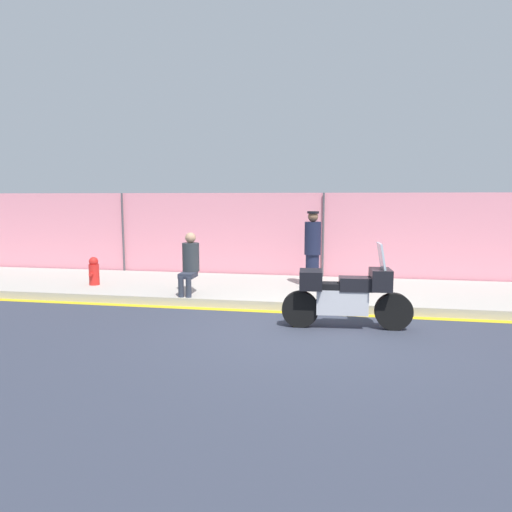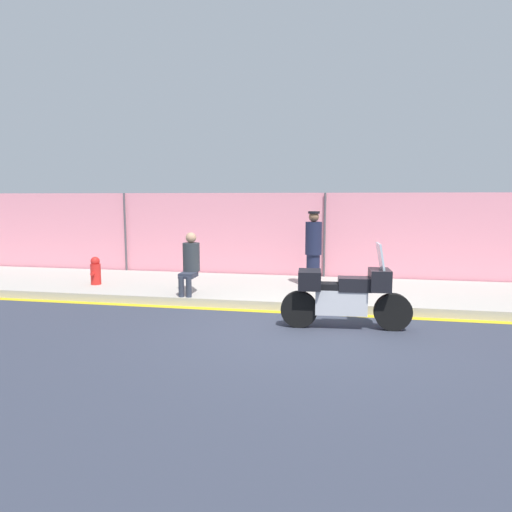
# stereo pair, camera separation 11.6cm
# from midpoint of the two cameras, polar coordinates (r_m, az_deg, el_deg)

# --- Properties ---
(ground_plane) EXTENTS (120.00, 120.00, 0.00)m
(ground_plane) POSITION_cam_midpoint_polar(r_m,az_deg,el_deg) (7.38, 7.44, -9.46)
(ground_plane) COLOR #333847
(sidewalk) EXTENTS (39.40, 3.02, 0.17)m
(sidewalk) POSITION_cam_midpoint_polar(r_m,az_deg,el_deg) (10.06, 8.42, -4.46)
(sidewalk) COLOR #ADA89E
(sidewalk) RESTS_ON ground_plane
(curb_paint_stripe) EXTENTS (39.40, 0.18, 0.01)m
(curb_paint_stripe) POSITION_cam_midpoint_polar(r_m,az_deg,el_deg) (8.52, 7.93, -7.16)
(curb_paint_stripe) COLOR gold
(curb_paint_stripe) RESTS_ON ground_plane
(storefront_fence) EXTENTS (37.43, 0.17, 2.24)m
(storefront_fence) POSITION_cam_midpoint_polar(r_m,az_deg,el_deg) (11.50, 8.87, 2.22)
(storefront_fence) COLOR pink
(storefront_fence) RESTS_ON ground_plane
(motorcycle) EXTENTS (2.11, 0.59, 1.41)m
(motorcycle) POSITION_cam_midpoint_polar(r_m,az_deg,el_deg) (7.54, 11.45, -4.75)
(motorcycle) COLOR black
(motorcycle) RESTS_ON ground_plane
(officer_standing) EXTENTS (0.36, 0.36, 1.66)m
(officer_standing) POSITION_cam_midpoint_polar(r_m,az_deg,el_deg) (10.06, 7.51, 0.95)
(officer_standing) COLOR #191E38
(officer_standing) RESTS_ON sidewalk
(person_seated_on_curb) EXTENTS (0.35, 0.64, 1.25)m
(person_seated_on_curb) POSITION_cam_midpoint_polar(r_m,az_deg,el_deg) (9.36, -7.86, -0.50)
(person_seated_on_curb) COLOR #2D3342
(person_seated_on_curb) RESTS_ON sidewalk
(fire_hydrant) EXTENTS (0.23, 0.28, 0.63)m
(fire_hydrant) POSITION_cam_midpoint_polar(r_m,az_deg,el_deg) (10.91, -19.13, -1.77)
(fire_hydrant) COLOR red
(fire_hydrant) RESTS_ON sidewalk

